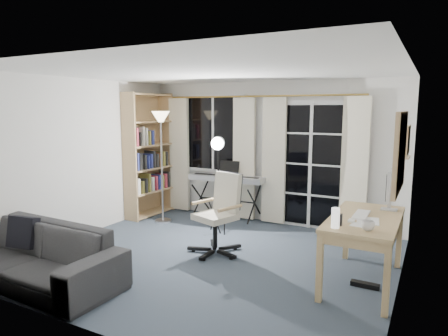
# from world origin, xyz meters

# --- Properties ---
(floor) EXTENTS (4.50, 4.00, 0.02)m
(floor) POSITION_xyz_m (0.00, 0.00, -0.01)
(floor) COLOR #374250
(floor) RESTS_ON ground
(window) EXTENTS (1.20, 0.08, 1.40)m
(window) POSITION_xyz_m (-1.05, 1.97, 1.50)
(window) COLOR white
(window) RESTS_ON floor
(french_door) EXTENTS (1.32, 0.09, 2.11)m
(french_door) POSITION_xyz_m (0.75, 1.97, 1.03)
(french_door) COLOR white
(french_door) RESTS_ON floor
(curtains) EXTENTS (3.60, 0.07, 2.13)m
(curtains) POSITION_xyz_m (-0.14, 1.88, 1.09)
(curtains) COLOR gold
(curtains) RESTS_ON floor
(bookshelf) EXTENTS (0.41, 1.05, 2.22)m
(bookshelf) POSITION_xyz_m (-2.13, 1.36, 1.05)
(bookshelf) COLOR tan
(bookshelf) RESTS_ON floor
(torchiere_lamp) EXTENTS (0.39, 0.39, 1.90)m
(torchiere_lamp) POSITION_xyz_m (-1.58, 1.10, 1.53)
(torchiere_lamp) COLOR #B2B2B7
(torchiere_lamp) RESTS_ON floor
(keyboard_piano) EXTENTS (1.36, 0.70, 0.97)m
(keyboard_piano) POSITION_xyz_m (-0.64, 1.70, 0.74)
(keyboard_piano) COLOR black
(keyboard_piano) RESTS_ON floor
(studio_light) EXTENTS (0.36, 0.36, 1.56)m
(studio_light) POSITION_xyz_m (-0.42, 0.97, 1.25)
(studio_light) COLOR black
(studio_light) RESTS_ON floor
(office_chair) EXTENTS (0.75, 0.75, 1.08)m
(office_chair) POSITION_xyz_m (0.00, 0.31, 0.64)
(office_chair) COLOR black
(office_chair) RESTS_ON floor
(desk) EXTENTS (0.72, 1.43, 0.76)m
(desk) POSITION_xyz_m (1.88, 0.15, 0.67)
(desk) COLOR tan
(desk) RESTS_ON floor
(monitor) EXTENTS (0.18, 0.55, 0.48)m
(monitor) POSITION_xyz_m (2.08, 0.60, 1.05)
(monitor) COLOR silver
(monitor) RESTS_ON desk
(desk_clutter) EXTENTS (0.45, 0.86, 0.97)m
(desk_clutter) POSITION_xyz_m (1.81, -0.08, 0.60)
(desk_clutter) COLOR white
(desk_clutter) RESTS_ON desk
(mug) EXTENTS (0.13, 0.10, 0.13)m
(mug) POSITION_xyz_m (1.98, -0.35, 0.83)
(mug) COLOR silver
(mug) RESTS_ON desk
(wall_mirror) EXTENTS (0.04, 0.94, 0.74)m
(wall_mirror) POSITION_xyz_m (2.22, -0.35, 1.55)
(wall_mirror) COLOR tan
(wall_mirror) RESTS_ON floor
(framed_print) EXTENTS (0.03, 0.42, 0.32)m
(framed_print) POSITION_xyz_m (2.23, 0.55, 1.60)
(framed_print) COLOR tan
(framed_print) RESTS_ON floor
(wall_shelf) EXTENTS (0.16, 0.30, 0.18)m
(wall_shelf) POSITION_xyz_m (2.16, 1.05, 1.41)
(wall_shelf) COLOR tan
(wall_shelf) RESTS_ON floor
(sofa) EXTENTS (2.19, 0.68, 0.85)m
(sofa) POSITION_xyz_m (-1.42, -1.55, 0.43)
(sofa) COLOR #272729
(sofa) RESTS_ON floor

